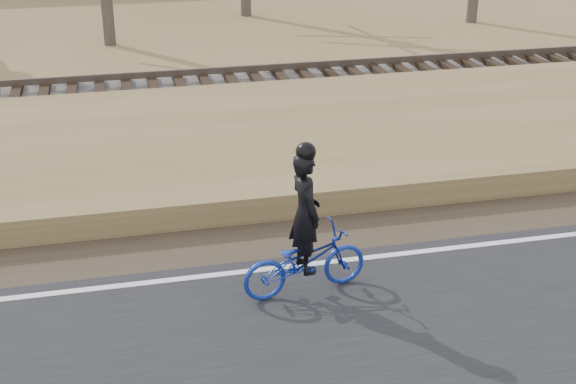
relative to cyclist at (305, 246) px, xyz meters
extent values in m
plane|color=olive|center=(-1.95, 0.49, -0.74)|extent=(120.00, 120.00, 0.00)
cube|color=silver|center=(-1.95, 0.69, -0.67)|extent=(120.00, 0.12, 0.01)
cube|color=#473A2B|center=(-1.95, 1.69, -0.72)|extent=(120.00, 1.60, 0.04)
cube|color=olive|center=(-1.95, 4.69, -0.52)|extent=(120.00, 5.00, 0.44)
cube|color=slate|center=(-1.95, 8.49, -0.51)|extent=(120.00, 3.00, 0.45)
cube|color=black|center=(-1.95, 8.49, -0.22)|extent=(120.00, 2.40, 0.14)
cube|color=brown|center=(-1.95, 7.77, -0.07)|extent=(120.00, 0.07, 0.15)
cube|color=brown|center=(-1.95, 9.21, -0.07)|extent=(120.00, 0.07, 0.15)
imported|color=#162F9B|center=(0.00, 0.00, -0.22)|extent=(1.82, 0.88, 0.92)
imported|color=black|center=(0.00, 0.00, 0.49)|extent=(0.48, 0.66, 1.65)
sphere|color=black|center=(0.00, 0.00, 1.34)|extent=(0.26, 0.26, 0.26)
camera|label=1|loc=(-2.34, -9.10, 4.95)|focal=50.00mm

